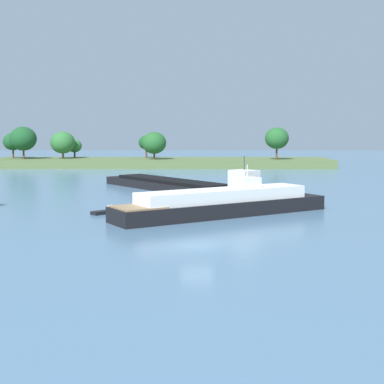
% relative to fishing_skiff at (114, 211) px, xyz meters
% --- Properties ---
extents(ground_plane, '(400.00, 400.00, 0.00)m').
position_rel_fishing_skiff_xyz_m(ground_plane, '(9.18, -17.78, -0.21)').
color(ground_plane, slate).
extents(treeline_island, '(82.52, 17.67, 9.76)m').
position_rel_fishing_skiff_xyz_m(treeline_island, '(-3.13, 75.87, 2.11)').
color(treeline_island, '#566B3D').
rests_on(treeline_island, ground).
extents(fishing_skiff, '(4.78, 4.65, 0.86)m').
position_rel_fishing_skiff_xyz_m(fishing_skiff, '(0.00, 0.00, 0.00)').
color(fishing_skiff, black).
rests_on(fishing_skiff, ground).
extents(cargo_barge, '(24.61, 29.41, 5.81)m').
position_rel_fishing_skiff_xyz_m(cargo_barge, '(6.63, 20.59, 0.73)').
color(cargo_barge, black).
rests_on(cargo_barge, ground).
extents(white_riverboat, '(23.73, 17.26, 5.36)m').
position_rel_fishing_skiff_xyz_m(white_riverboat, '(11.95, -1.97, 1.13)').
color(white_riverboat, black).
rests_on(white_riverboat, ground).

